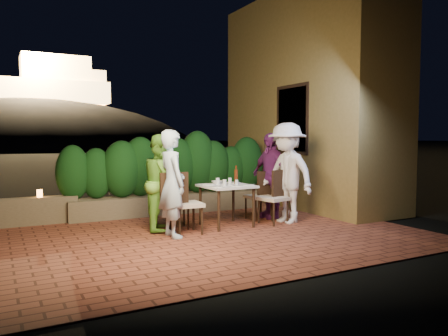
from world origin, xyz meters
TOP-DOWN VIEW (x-y plane):
  - ground at (0.00, 0.00)m, footprint 400.00×400.00m
  - terrace_floor at (0.00, 0.50)m, footprint 7.00×6.00m
  - building_wall at (3.60, 2.00)m, footprint 1.60×5.00m
  - window_pane at (2.82, 1.50)m, footprint 0.08×1.00m
  - window_frame at (2.81, 1.50)m, footprint 0.06×1.15m
  - planter at (0.20, 2.30)m, footprint 4.20×0.55m
  - hedge at (0.20, 2.30)m, footprint 4.00×0.70m
  - parapet at (-2.80, 2.30)m, footprint 2.20×0.30m
  - hill at (2.00, 60.00)m, footprint 52.00×40.00m
  - fortress at (2.00, 60.00)m, footprint 26.00×8.00m
  - dining_table at (0.62, 0.52)m, footprint 0.88×0.88m
  - plate_nw at (0.31, 0.28)m, footprint 0.23×0.23m
  - plate_sw at (0.35, 0.71)m, footprint 0.24×0.24m
  - plate_ne at (0.92, 0.27)m, footprint 0.24×0.24m
  - plate_se at (0.89, 0.74)m, footprint 0.24×0.24m
  - plate_centre at (0.65, 0.50)m, footprint 0.22×0.22m
  - plate_front at (0.68, 0.23)m, footprint 0.22×0.22m
  - glass_nw at (0.50, 0.37)m, footprint 0.07×0.07m
  - glass_sw at (0.52, 0.67)m, footprint 0.07×0.07m
  - glass_ne at (0.78, 0.42)m, footprint 0.06×0.06m
  - glass_se at (0.76, 0.65)m, footprint 0.07×0.07m
  - beer_bottle at (0.86, 0.59)m, footprint 0.07×0.07m
  - bowl at (0.60, 0.85)m, footprint 0.25×0.25m
  - chair_left_front at (-0.26, 0.28)m, footprint 0.50×0.50m
  - chair_left_back at (-0.26, 0.73)m, footprint 0.46×0.46m
  - chair_right_front at (1.49, 0.30)m, footprint 0.56×0.56m
  - chair_right_back at (1.48, 0.81)m, footprint 0.45×0.45m
  - diner_blue at (-0.56, 0.16)m, footprint 0.43×0.64m
  - diner_green at (-0.52, 0.75)m, footprint 0.88×0.98m
  - diner_white at (1.77, 0.27)m, footprint 0.91×1.32m
  - diner_purple at (1.78, 0.83)m, footprint 0.54×1.04m
  - parapet_lamp at (-2.35, 2.30)m, footprint 0.10×0.10m

SIDE VIEW (x-z plane):
  - hill at x=2.00m, z-range -15.00..7.00m
  - terrace_floor at x=0.00m, z-range -0.15..0.00m
  - ground at x=0.00m, z-range -0.02..-0.02m
  - planter at x=0.20m, z-range 0.00..0.40m
  - parapet at x=-2.80m, z-range 0.00..0.50m
  - dining_table at x=0.62m, z-range 0.00..0.75m
  - chair_left_back at x=-0.26m, z-range 0.00..0.86m
  - chair_right_back at x=1.48m, z-range 0.00..0.94m
  - chair_right_front at x=1.49m, z-range 0.00..0.99m
  - chair_left_front at x=-0.26m, z-range 0.00..1.03m
  - parapet_lamp at x=-2.35m, z-range 0.50..0.64m
  - plate_centre at x=0.65m, z-range 0.75..0.76m
  - plate_front at x=0.68m, z-range 0.75..0.76m
  - plate_nw at x=0.31m, z-range 0.75..0.76m
  - plate_ne at x=0.92m, z-range 0.75..0.76m
  - plate_sw at x=0.35m, z-range 0.75..0.76m
  - plate_se at x=0.89m, z-range 0.75..0.76m
  - bowl at x=0.60m, z-range 0.75..0.80m
  - glass_ne at x=0.78m, z-range 0.75..0.85m
  - glass_se at x=0.76m, z-range 0.75..0.86m
  - glass_nw at x=0.50m, z-range 0.75..0.87m
  - glass_sw at x=0.52m, z-range 0.75..0.87m
  - diner_green at x=-0.52m, z-range 0.00..1.66m
  - diner_purple at x=1.78m, z-range 0.00..1.70m
  - diner_blue at x=-0.56m, z-range 0.00..1.73m
  - beer_bottle at x=0.86m, z-range 0.75..1.09m
  - diner_white at x=1.77m, z-range 0.00..1.88m
  - hedge at x=0.20m, z-range 0.40..1.50m
  - window_pane at x=2.82m, z-range 1.30..2.70m
  - window_frame at x=2.81m, z-range 1.23..2.77m
  - building_wall at x=3.60m, z-range 0.00..5.00m
  - fortress at x=2.00m, z-range 6.50..14.50m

